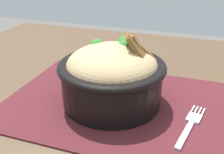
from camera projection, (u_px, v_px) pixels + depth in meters
table at (138, 135)px, 0.50m from camera, size 1.14×0.91×0.72m
placemat at (133, 106)px, 0.47m from camera, size 0.47×0.29×0.00m
bowl at (112, 74)px, 0.46m from camera, size 0.20×0.20×0.13m
fork at (191, 124)px, 0.42m from camera, size 0.04×0.13×0.00m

